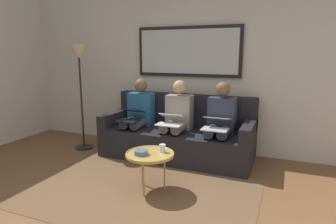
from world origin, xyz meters
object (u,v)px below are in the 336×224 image
at_px(cup, 162,148).
at_px(bowl, 141,152).
at_px(coffee_table, 150,155).
at_px(laptop_black, 131,115).
at_px(couch, 179,135).
at_px(laptop_silver, 216,123).
at_px(person_right, 138,114).
at_px(person_left, 220,121).
at_px(standing_lamp, 79,63).
at_px(framed_mirror, 188,52).
at_px(person_middle, 177,117).
at_px(laptop_white, 171,120).

distance_m(cup, bowl, 0.25).
bearing_deg(coffee_table, laptop_black, -50.61).
bearing_deg(bowl, couch, -88.12).
height_order(laptop_silver, person_right, person_right).
relative_size(person_left, laptop_silver, 3.07).
distance_m(person_left, laptop_silver, 0.24).
bearing_deg(standing_lamp, cup, 154.32).
distance_m(person_left, laptop_black, 1.30).
xyz_separation_m(coffee_table, person_left, (-0.53, -1.15, 0.18)).
xyz_separation_m(framed_mirror, laptop_silver, (-0.64, 0.70, -0.92)).
relative_size(person_middle, laptop_black, 2.90).
bearing_deg(couch, laptop_silver, 154.17).
height_order(laptop_silver, laptop_black, laptop_black).
height_order(couch, framed_mirror, framed_mirror).
height_order(cup, laptop_white, laptop_white).
height_order(framed_mirror, cup, framed_mirror).
distance_m(cup, standing_lamp, 2.16).
bearing_deg(person_right, person_middle, 180.00).
xyz_separation_m(couch, laptop_silver, (-0.64, 0.31, 0.32)).
bearing_deg(framed_mirror, laptop_black, 47.11).
bearing_deg(couch, cup, 101.23).
bearing_deg(laptop_white, framed_mirror, -90.00).
relative_size(framed_mirror, bowl, 10.82).
distance_m(person_left, laptop_white, 0.68).
relative_size(framed_mirror, standing_lamp, 1.00).
distance_m(person_left, standing_lamp, 2.33).
distance_m(framed_mirror, laptop_silver, 1.32).
relative_size(person_right, standing_lamp, 0.69).
xyz_separation_m(cup, laptop_black, (0.86, -0.82, 0.15)).
distance_m(person_right, standing_lamp, 1.20).
distance_m(laptop_white, person_right, 0.68).
bearing_deg(bowl, laptop_silver, -121.39).
bearing_deg(coffee_table, laptop_white, -82.91).
bearing_deg(person_left, bowl, 63.91).
relative_size(laptop_silver, person_right, 0.33).
relative_size(couch, coffee_table, 4.05).
bearing_deg(laptop_silver, laptop_black, -0.40).
distance_m(framed_mirror, person_left, 1.23).
bearing_deg(laptop_black, cup, 136.47).
xyz_separation_m(bowl, person_left, (-0.60, -1.22, 0.14)).
bearing_deg(person_right, person_left, 180.00).
bearing_deg(bowl, standing_lamp, -32.69).
bearing_deg(person_left, laptop_silver, 90.00).
distance_m(person_middle, person_right, 0.64).
distance_m(bowl, person_middle, 1.23).
bearing_deg(cup, couch, -78.77).
relative_size(cup, standing_lamp, 0.05).
xyz_separation_m(laptop_silver, person_right, (1.28, -0.24, -0.02)).
distance_m(framed_mirror, laptop_black, 1.31).
distance_m(bowl, laptop_silver, 1.16).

